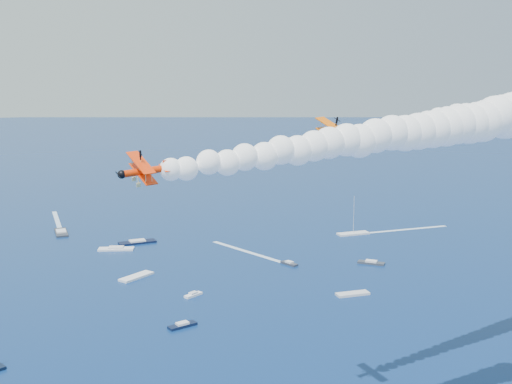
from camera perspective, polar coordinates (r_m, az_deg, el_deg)
name	(u,v)px	position (r m, az deg, el deg)	size (l,w,h in m)	color
biplane_lead	(337,136)	(105.40, 7.30, 5.06)	(7.96, 8.93, 5.38)	#F36105
biplane_trail	(145,171)	(76.61, -10.03, 1.87)	(6.39, 7.17, 4.32)	#F93205
smoke_trail_lead	(471,114)	(128.54, 18.85, 6.68)	(66.07, 16.11, 12.03)	white
smoke_trail_trail	(368,138)	(91.33, 10.12, 4.82)	(66.65, 10.84, 12.03)	white
spectator_boats	(100,275)	(212.39, -13.90, -7.27)	(232.76, 176.20, 0.70)	#292D37
boat_wakes	(232,232)	(261.96, -2.14, -3.67)	(155.26, 119.32, 0.04)	white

